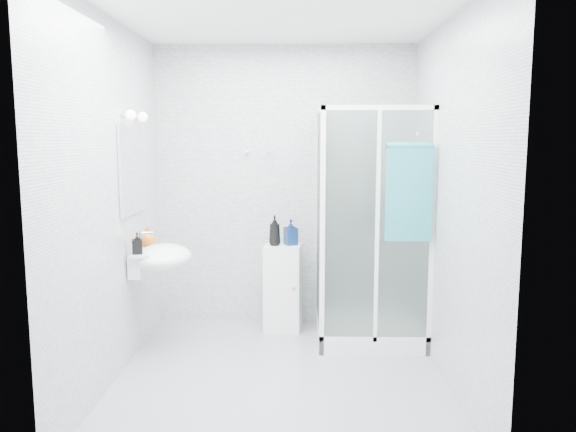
{
  "coord_description": "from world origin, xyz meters",
  "views": [
    {
      "loc": [
        0.14,
        -3.95,
        1.74
      ],
      "look_at": [
        0.05,
        0.35,
        1.15
      ],
      "focal_mm": 35.0,
      "sensor_mm": 36.0,
      "label": 1
    }
  ],
  "objects_px": {
    "wall_basin": "(160,257)",
    "shampoo_bottle_a": "(275,230)",
    "shampoo_bottle_b": "(291,232)",
    "soap_dispenser_black": "(137,243)",
    "storage_cabinet": "(283,287)",
    "hand_towel": "(409,190)",
    "shower_enclosure": "(361,290)",
    "soap_dispenser_orange": "(148,237)"
  },
  "relations": [
    {
      "from": "hand_towel",
      "to": "soap_dispenser_black",
      "type": "relative_size",
      "value": 4.55
    },
    {
      "from": "shampoo_bottle_b",
      "to": "soap_dispenser_black",
      "type": "bearing_deg",
      "value": -145.77
    },
    {
      "from": "wall_basin",
      "to": "storage_cabinet",
      "type": "xyz_separation_m",
      "value": [
        0.97,
        0.6,
        -0.4
      ]
    },
    {
      "from": "wall_basin",
      "to": "hand_towel",
      "type": "relative_size",
      "value": 0.74
    },
    {
      "from": "storage_cabinet",
      "to": "shampoo_bottle_b",
      "type": "relative_size",
      "value": 3.36
    },
    {
      "from": "shower_enclosure",
      "to": "shampoo_bottle_a",
      "type": "relative_size",
      "value": 7.35
    },
    {
      "from": "storage_cabinet",
      "to": "shampoo_bottle_b",
      "type": "distance_m",
      "value": 0.52
    },
    {
      "from": "wall_basin",
      "to": "shampoo_bottle_b",
      "type": "xyz_separation_m",
      "value": [
        1.05,
        0.61,
        0.11
      ]
    },
    {
      "from": "wall_basin",
      "to": "hand_towel",
      "type": "distance_m",
      "value": 2.05
    },
    {
      "from": "shower_enclosure",
      "to": "soap_dispenser_orange",
      "type": "height_order",
      "value": "shower_enclosure"
    },
    {
      "from": "shampoo_bottle_b",
      "to": "soap_dispenser_orange",
      "type": "relative_size",
      "value": 1.45
    },
    {
      "from": "storage_cabinet",
      "to": "shampoo_bottle_b",
      "type": "height_order",
      "value": "shampoo_bottle_b"
    },
    {
      "from": "wall_basin",
      "to": "soap_dispenser_orange",
      "type": "distance_m",
      "value": 0.23
    },
    {
      "from": "shower_enclosure",
      "to": "hand_towel",
      "type": "distance_m",
      "value": 1.04
    },
    {
      "from": "wall_basin",
      "to": "hand_towel",
      "type": "xyz_separation_m",
      "value": [
        1.97,
        -0.09,
        0.56
      ]
    },
    {
      "from": "shower_enclosure",
      "to": "soap_dispenser_orange",
      "type": "xyz_separation_m",
      "value": [
        -1.78,
        -0.2,
        0.5
      ]
    },
    {
      "from": "shampoo_bottle_b",
      "to": "soap_dispenser_black",
      "type": "relative_size",
      "value": 1.4
    },
    {
      "from": "shower_enclosure",
      "to": "shampoo_bottle_a",
      "type": "distance_m",
      "value": 0.93
    },
    {
      "from": "hand_towel",
      "to": "shower_enclosure",
      "type": "bearing_deg",
      "value": 127.91
    },
    {
      "from": "soap_dispenser_orange",
      "to": "soap_dispenser_black",
      "type": "height_order",
      "value": "soap_dispenser_black"
    },
    {
      "from": "wall_basin",
      "to": "shampoo_bottle_a",
      "type": "bearing_deg",
      "value": 32.96
    },
    {
      "from": "storage_cabinet",
      "to": "shampoo_bottle_a",
      "type": "bearing_deg",
      "value": -164.96
    },
    {
      "from": "shower_enclosure",
      "to": "soap_dispenser_black",
      "type": "height_order",
      "value": "shower_enclosure"
    },
    {
      "from": "shower_enclosure",
      "to": "shampoo_bottle_a",
      "type": "xyz_separation_m",
      "value": [
        -0.75,
        0.27,
        0.48
      ]
    },
    {
      "from": "shower_enclosure",
      "to": "wall_basin",
      "type": "distance_m",
      "value": 1.72
    },
    {
      "from": "shower_enclosure",
      "to": "soap_dispenser_black",
      "type": "distance_m",
      "value": 1.91
    },
    {
      "from": "shampoo_bottle_a",
      "to": "soap_dispenser_orange",
      "type": "bearing_deg",
      "value": -155.51
    },
    {
      "from": "shower_enclosure",
      "to": "soap_dispenser_black",
      "type": "relative_size",
      "value": 11.95
    },
    {
      "from": "storage_cabinet",
      "to": "wall_basin",
      "type": "bearing_deg",
      "value": -143.83
    },
    {
      "from": "shower_enclosure",
      "to": "shampoo_bottle_b",
      "type": "distance_m",
      "value": 0.82
    },
    {
      "from": "hand_towel",
      "to": "shampoo_bottle_a",
      "type": "distance_m",
      "value": 1.33
    },
    {
      "from": "storage_cabinet",
      "to": "hand_towel",
      "type": "height_order",
      "value": "hand_towel"
    },
    {
      "from": "hand_towel",
      "to": "storage_cabinet",
      "type": "bearing_deg",
      "value": 145.53
    },
    {
      "from": "wall_basin",
      "to": "soap_dispenser_orange",
      "type": "relative_size",
      "value": 3.45
    },
    {
      "from": "shower_enclosure",
      "to": "storage_cabinet",
      "type": "height_order",
      "value": "shower_enclosure"
    },
    {
      "from": "shampoo_bottle_a",
      "to": "soap_dispenser_black",
      "type": "distance_m",
      "value": 1.28
    },
    {
      "from": "wall_basin",
      "to": "soap_dispenser_orange",
      "type": "bearing_deg",
      "value": 136.62
    },
    {
      "from": "soap_dispenser_orange",
      "to": "hand_towel",
      "type": "bearing_deg",
      "value": -5.52
    },
    {
      "from": "storage_cabinet",
      "to": "shower_enclosure",
      "type": "bearing_deg",
      "value": -17.8
    },
    {
      "from": "wall_basin",
      "to": "hand_towel",
      "type": "height_order",
      "value": "hand_towel"
    },
    {
      "from": "shower_enclosure",
      "to": "hand_towel",
      "type": "relative_size",
      "value": 2.63
    },
    {
      "from": "shampoo_bottle_b",
      "to": "soap_dispenser_orange",
      "type": "distance_m",
      "value": 1.27
    }
  ]
}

